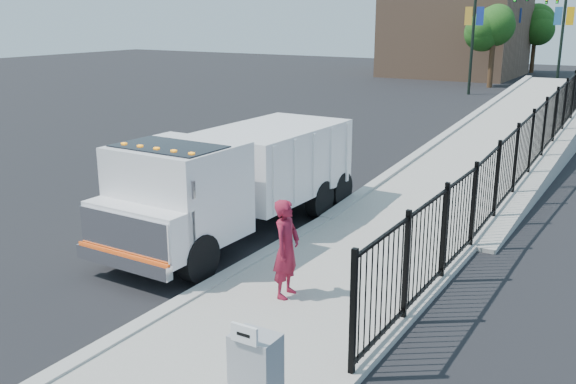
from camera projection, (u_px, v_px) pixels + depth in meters
The scene contains 15 objects.
ground at pixel (230, 279), 12.41m from camera, with size 120.00×120.00×0.00m, color black.
sidewalk at pixel (255, 346), 9.79m from camera, with size 3.55×12.00×0.12m, color #9E998E.
curb at pixel (159, 316), 10.73m from camera, with size 0.30×12.00×0.16m, color #ADAAA3.
ramp at pixel (520, 147), 24.58m from camera, with size 3.95×24.00×1.70m, color #9E998E.
iron_fence at pixel (542, 146), 20.33m from camera, with size 0.10×28.00×1.80m, color black.
truck at pixel (234, 176), 14.49m from camera, with size 2.52×7.34×2.50m.
worker at pixel (286, 249), 11.19m from camera, with size 0.65×0.42×1.77m, color maroon.
utility_cabinet at pixel (256, 382), 7.60m from camera, with size 0.55×0.40×1.25m, color gray.
arrow_sign at pixel (244, 334), 7.22m from camera, with size 0.35×0.04×0.22m, color white.
light_pole_0 at pixel (479, 23), 39.33m from camera, with size 3.77×0.22×8.00m.
light_pole_1 at pixel (558, 23), 40.03m from camera, with size 3.78×0.22×8.00m.
light_pole_2 at pixel (517, 21), 49.16m from camera, with size 3.77×0.22×8.00m.
tree_0 at pixel (494, 29), 43.32m from camera, with size 2.80×2.80×5.40m.
tree_2 at pixel (536, 25), 54.36m from camera, with size 3.12×3.12×5.56m.
building at pixel (456, 25), 52.15m from camera, with size 10.00×10.00×8.00m, color #8C664C.
Camera 1 is at (6.87, -9.28, 4.97)m, focal length 40.00 mm.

